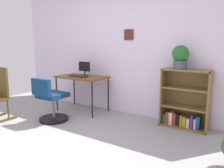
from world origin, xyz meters
The scene contains 8 objects.
ground_plane centered at (0.00, 0.00, 0.00)m, with size 6.24×6.24×0.00m, color #959495.
wall_back centered at (0.00, 2.15, 1.29)m, with size 5.20×0.12×2.57m.
desk centered at (-0.68, 1.72, 0.67)m, with size 1.01×0.61×0.73m.
monitor centered at (-0.68, 1.82, 0.88)m, with size 0.28×0.15×0.29m.
keyboard centered at (-0.69, 1.63, 0.73)m, with size 0.40×0.15×0.02m, color black.
office_chair centered at (-0.73, 0.93, 0.35)m, with size 0.52×0.55×0.80m.
bookshelf_low centered at (1.34, 1.96, 0.43)m, with size 0.77×0.30×0.98m.
potted_plant_on_shelf centered at (1.24, 1.90, 1.18)m, with size 0.27×0.27×0.38m.
Camera 1 is at (2.30, -1.72, 1.40)m, focal length 36.02 mm.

